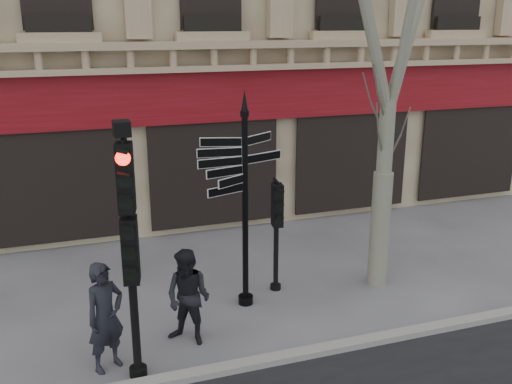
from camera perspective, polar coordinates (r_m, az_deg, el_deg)
ground at (r=11.14m, az=2.54°, el=-12.29°), size 80.00×80.00×0.00m
kerb at (r=10.00m, az=5.56°, el=-15.64°), size 80.00×0.25×0.12m
fingerpost at (r=10.56m, az=-1.12°, el=2.69°), size 2.00×2.00×4.23m
traffic_signal_main at (r=8.54m, az=-12.67°, el=-3.03°), size 0.50×0.40×4.08m
traffic_signal_secondary at (r=11.53m, az=2.05°, el=-2.48°), size 0.42×0.32×2.31m
pedestrian_a at (r=9.52m, az=-14.83°, el=-11.99°), size 0.80×0.72×1.83m
pedestrian_b at (r=9.99m, az=-6.79°, el=-10.43°), size 1.06×1.04×1.72m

